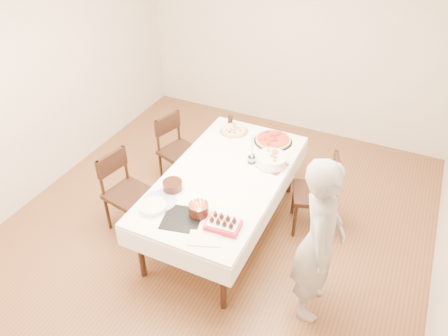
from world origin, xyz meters
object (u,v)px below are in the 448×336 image
at_px(dining_table, 224,203).
at_px(chair_left_savory, 180,152).
at_px(pasta_bowl, 272,160).
at_px(taper_candle, 252,147).
at_px(person, 319,242).
at_px(pizza_pepperoni, 273,140).
at_px(pizza_white, 234,130).
at_px(chair_left_dessert, 129,194).
at_px(layer_cake, 173,186).
at_px(birthday_cake, 199,206).
at_px(cola_glass, 230,121).
at_px(strawberry_box, 223,224).
at_px(chair_right_savory, 314,194).

xyz_separation_m(dining_table, chair_left_savory, (-0.86, 0.56, 0.07)).
distance_m(pasta_bowl, taper_candle, 0.25).
height_order(dining_table, person, person).
relative_size(chair_left_savory, pasta_bowl, 2.76).
bearing_deg(pizza_pepperoni, pizza_white, 179.78).
relative_size(person, pizza_pepperoni, 3.76).
xyz_separation_m(chair_left_dessert, layer_cake, (0.59, -0.03, 0.34)).
distance_m(chair_left_dessert, birthday_cake, 1.08).
height_order(person, cola_glass, person).
xyz_separation_m(cola_glass, strawberry_box, (0.68, -1.63, -0.02)).
height_order(chair_left_dessert, pasta_bowl, chair_left_dessert).
bearing_deg(cola_glass, strawberry_box, -67.38).
distance_m(chair_right_savory, pasta_bowl, 0.60).
height_order(person, pizza_white, person).
distance_m(chair_left_dessert, pizza_white, 1.43).
bearing_deg(chair_right_savory, pizza_white, 142.07).
relative_size(cola_glass, strawberry_box, 0.37).
bearing_deg(chair_left_savory, chair_right_savory, -166.30).
height_order(chair_right_savory, cola_glass, chair_right_savory).
relative_size(chair_left_dessert, pasta_bowl, 2.84).
height_order(pasta_bowl, strawberry_box, pasta_bowl).
distance_m(chair_left_savory, person, 2.33).
bearing_deg(dining_table, pasta_bowl, 46.41).
bearing_deg(pizza_white, pasta_bowl, -34.42).
height_order(pizza_pepperoni, taper_candle, taper_candle).
bearing_deg(pizza_white, layer_cake, -94.45).
xyz_separation_m(chair_left_dessert, person, (2.09, -0.17, 0.36)).
distance_m(dining_table, pizza_pepperoni, 0.94).
bearing_deg(pizza_pepperoni, layer_cake, -115.37).
relative_size(chair_right_savory, taper_candle, 2.37).
xyz_separation_m(chair_left_savory, person, (2.01, -1.12, 0.37)).
bearing_deg(taper_candle, strawberry_box, -81.61).
relative_size(chair_right_savory, pasta_bowl, 2.86).
bearing_deg(chair_right_savory, pizza_pepperoni, 129.94).
height_order(chair_left_savory, strawberry_box, chair_left_savory).
distance_m(pizza_pepperoni, birthday_cake, 1.46).
bearing_deg(cola_glass, chair_right_savory, -21.74).
bearing_deg(birthday_cake, taper_candle, 82.61).
distance_m(chair_left_savory, pizza_white, 0.74).
bearing_deg(chair_left_savory, strawberry_box, 150.36).
bearing_deg(taper_candle, chair_left_dessert, -146.84).
distance_m(pizza_pepperoni, taper_candle, 0.52).
bearing_deg(pasta_bowl, chair_right_savory, 8.65).
height_order(chair_right_savory, chair_left_savory, chair_right_savory).
height_order(chair_right_savory, layer_cake, chair_right_savory).
bearing_deg(dining_table, taper_candle, 63.47).
distance_m(person, pizza_pepperoni, 1.65).
xyz_separation_m(person, birthday_cake, (-1.10, -0.06, 0.03)).
bearing_deg(strawberry_box, taper_candle, 98.39).
height_order(pasta_bowl, layer_cake, pasta_bowl).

